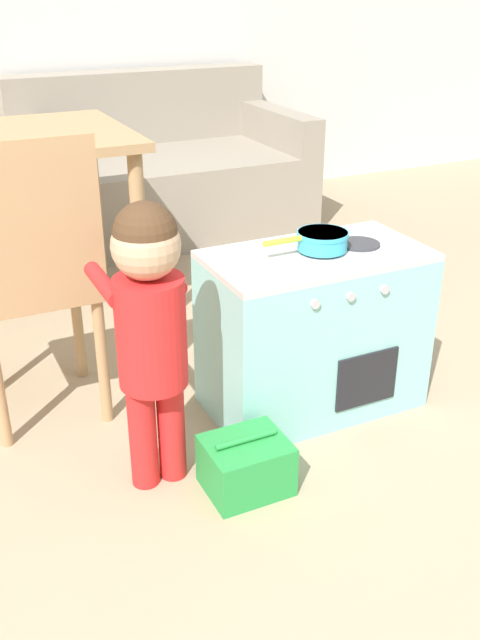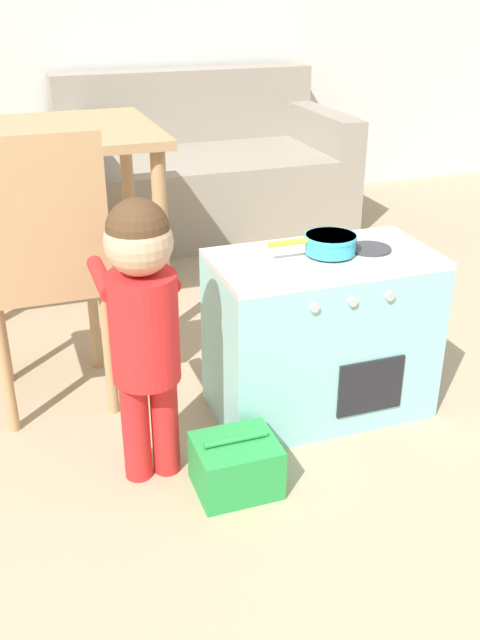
# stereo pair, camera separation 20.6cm
# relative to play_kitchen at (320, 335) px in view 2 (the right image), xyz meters

# --- Properties ---
(play_kitchen) EXTENTS (0.68, 0.39, 0.55)m
(play_kitchen) POSITION_rel_play_kitchen_xyz_m (0.00, 0.00, 0.00)
(play_kitchen) COLOR #8CD1CC
(play_kitchen) RESTS_ON ground_plane
(toy_pot) EXTENTS (0.28, 0.16, 0.06)m
(toy_pot) POSITION_rel_play_kitchen_xyz_m (0.01, 0.00, 0.31)
(toy_pot) COLOR #38B2D6
(toy_pot) RESTS_ON play_kitchen
(child_figure) EXTENTS (0.21, 0.33, 0.82)m
(child_figure) POSITION_rel_play_kitchen_xyz_m (-0.60, -0.16, 0.25)
(child_figure) COLOR red
(child_figure) RESTS_ON ground_plane
(toy_basket) EXTENTS (0.23, 0.19, 0.17)m
(toy_basket) POSITION_rel_play_kitchen_xyz_m (-0.39, -0.31, -0.19)
(toy_basket) COLOR green
(toy_basket) RESTS_ON ground_plane
(dining_table) EXTENTS (1.11, 0.76, 0.78)m
(dining_table) POSITION_rel_play_kitchen_xyz_m (-0.84, 1.02, 0.40)
(dining_table) COLOR tan
(dining_table) RESTS_ON ground_plane
(dining_chair_near) EXTENTS (0.38, 0.38, 0.92)m
(dining_chair_near) POSITION_rel_play_kitchen_xyz_m (-0.81, 0.28, 0.22)
(dining_chair_near) COLOR tan
(dining_chair_near) RESTS_ON ground_plane
(couch) EXTENTS (1.52, 0.93, 0.82)m
(couch) POSITION_rel_play_kitchen_xyz_m (0.20, 2.02, 0.03)
(couch) COLOR gray
(couch) RESTS_ON ground_plane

